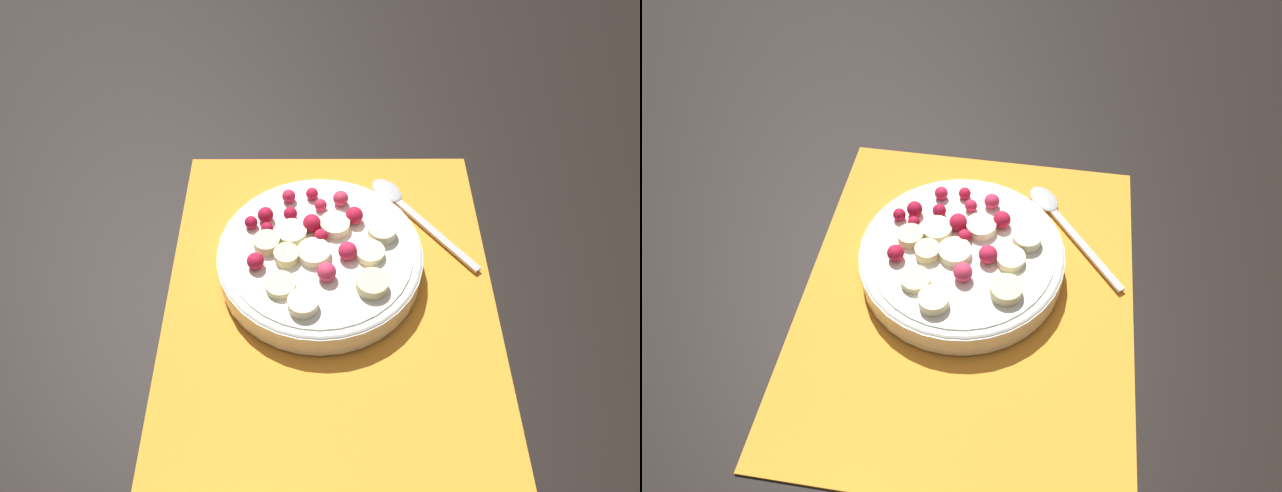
% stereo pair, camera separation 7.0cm
% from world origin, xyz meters
% --- Properties ---
extents(ground_plane, '(3.00, 3.00, 0.00)m').
position_xyz_m(ground_plane, '(0.00, 0.00, 0.00)').
color(ground_plane, black).
extents(placemat, '(0.46, 0.37, 0.01)m').
position_xyz_m(placemat, '(0.00, 0.00, 0.00)').
color(placemat, orange).
rests_on(placemat, ground_plane).
extents(fruit_bowl, '(0.23, 0.23, 0.05)m').
position_xyz_m(fruit_bowl, '(0.04, 0.01, 0.03)').
color(fruit_bowl, silver).
rests_on(fruit_bowl, placemat).
extents(spoon, '(0.16, 0.13, 0.01)m').
position_xyz_m(spoon, '(0.14, -0.09, 0.01)').
color(spoon, '#B2B2B7').
rests_on(spoon, placemat).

